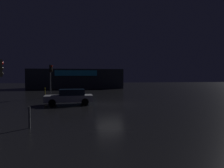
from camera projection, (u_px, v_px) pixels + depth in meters
ground_plane at (110, 104)px, 19.77m from camera, size 120.00×120.00×0.00m
store_building at (76, 79)px, 44.92m from camera, size 20.12×6.65×4.20m
traffic_signal_opposite at (51, 74)px, 25.27m from camera, size 0.42×0.42×4.14m
car_near at (70, 97)px, 19.30m from camera, size 4.57×2.09×1.48m
bollard_kerb_a at (29, 117)px, 10.65m from camera, size 0.11×0.11×1.14m
bollard_kerb_b at (45, 92)px, 27.38m from camera, size 0.08×0.08×1.20m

